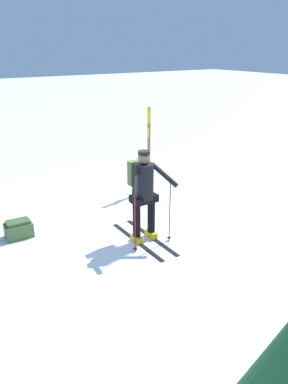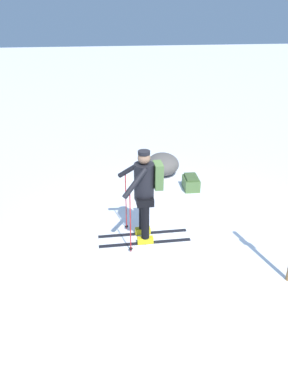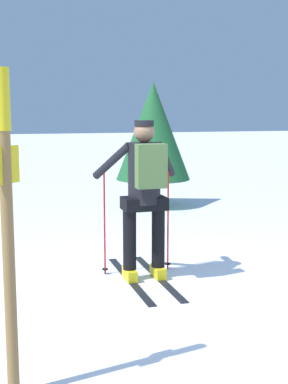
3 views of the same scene
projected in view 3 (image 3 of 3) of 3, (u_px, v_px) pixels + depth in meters
ground_plane at (161, 296)px, 5.54m from camera, size 80.00×80.00×0.00m
skier at (144, 188)px, 5.93m from camera, size 1.03×1.76×1.80m
trail_marker at (7, 209)px, 3.42m from camera, size 0.18×0.19×2.17m
pine_tree at (153, 131)px, 10.58m from camera, size 1.48×1.48×2.46m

